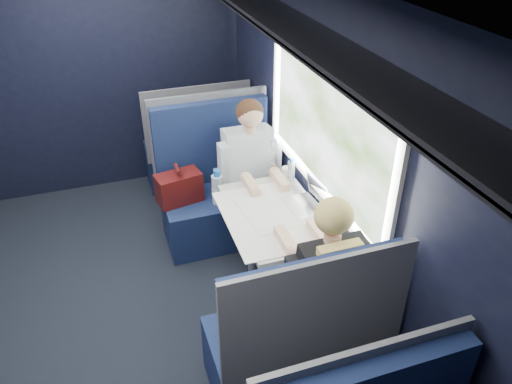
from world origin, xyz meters
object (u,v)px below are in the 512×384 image
object	(u,v)px
seat_row_front	(196,149)
laptop	(310,199)
seat_bay_far	(294,342)
cup	(286,173)
seat_bay_near	(217,193)
table	(273,222)
woman	(324,276)
man	(252,169)
bottle_small	(291,170)

from	to	relation	value
seat_row_front	laptop	distance (m)	1.89
seat_bay_far	cup	world-z (taller)	seat_bay_far
laptop	seat_bay_far	bearing A→B (deg)	-118.00
seat_bay_near	seat_row_front	size ratio (longest dim) A/B	1.09
table	woman	distance (m)	0.71
table	seat_row_front	bearing A→B (deg)	95.80
seat_bay_near	seat_bay_far	bearing A→B (deg)	-89.35
seat_bay_near	woman	size ratio (longest dim) A/B	0.95
laptop	man	bearing A→B (deg)	107.61
man	seat_bay_near	bearing A→B (deg)	147.48
table	man	size ratio (longest dim) A/B	0.76
table	cup	xyz separation A→B (m)	(0.27, 0.44, 0.12)
table	woman	xyz separation A→B (m)	(0.07, -0.71, 0.06)
table	man	bearing A→B (deg)	84.48
table	woman	world-z (taller)	woman
laptop	table	bearing A→B (deg)	-178.46
seat_bay_near	man	size ratio (longest dim) A/B	0.95
bottle_small	cup	world-z (taller)	bottle_small
woman	bottle_small	xyz separation A→B (m)	(0.23, 1.11, 0.10)
laptop	cup	xyz separation A→B (m)	(-0.02, 0.43, -0.02)
table	cup	distance (m)	0.53
seat_bay_far	bottle_small	distance (m)	1.43
table	cup	size ratio (longest dim) A/B	10.68
seat_bay_near	seat_bay_far	world-z (taller)	same
cup	laptop	bearing A→B (deg)	-87.68
woman	cup	world-z (taller)	woman
woman	cup	distance (m)	1.17
man	seat_bay_far	bearing A→B (deg)	-99.03
seat_bay_near	woman	bearing A→B (deg)	-80.30
seat_bay_near	bottle_small	xyz separation A→B (m)	(0.50, -0.47, 0.40)
bottle_small	cup	distance (m)	0.06
cup	bottle_small	bearing A→B (deg)	-52.73
cup	man	bearing A→B (deg)	127.96
seat_bay_far	bottle_small	world-z (taller)	seat_bay_far
woman	seat_bay_near	bearing A→B (deg)	99.70
woman	laptop	size ratio (longest dim) A/B	4.10
seat_bay_near	bottle_small	distance (m)	0.79
seat_bay_near	bottle_small	size ratio (longest dim) A/B	6.43
seat_bay_far	seat_row_front	xyz separation A→B (m)	(0.00, 2.67, -0.00)
seat_bay_near	cup	size ratio (longest dim) A/B	13.46
table	man	distance (m)	0.70
seat_row_front	woman	size ratio (longest dim) A/B	0.88
seat_bay_near	table	bearing A→B (deg)	-76.93
seat_bay_far	laptop	world-z (taller)	seat_bay_far
seat_row_front	woman	xyz separation A→B (m)	(0.25, -2.50, 0.32)
bottle_small	table	bearing A→B (deg)	-126.44
table	man	world-z (taller)	man
man	bottle_small	bearing A→B (deg)	-52.13
woman	laptop	world-z (taller)	woman
man	laptop	bearing A→B (deg)	-72.39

